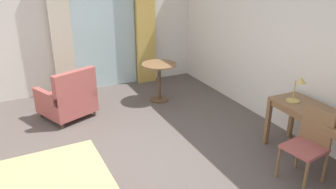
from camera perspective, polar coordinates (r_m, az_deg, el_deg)
ground at (r=4.31m, az=-5.72°, el=-14.66°), size 5.90×7.46×0.10m
wall_back at (r=6.93m, az=-16.52°, el=12.08°), size 5.50×0.12×2.87m
wall_right at (r=5.14m, az=23.21°, el=8.08°), size 0.12×7.06×2.87m
balcony_glass_door at (r=7.01m, az=-11.07°, el=11.24°), size 1.32×0.02×2.52m
curtain_panel_left at (r=6.73m, az=-18.23°, el=10.73°), size 0.40×0.10×2.66m
curtain_panel_right at (r=7.18m, az=-3.96°, el=12.38°), size 0.41×0.10×2.66m
writing_desk at (r=4.57m, az=25.83°, el=-4.33°), size 0.57×1.60×0.75m
desk_chair at (r=4.31m, az=23.45°, el=-7.58°), size 0.48×0.48×0.92m
desk_lamp at (r=4.67m, az=21.90°, el=1.42°), size 0.18×0.26×0.41m
closed_book at (r=4.38m, az=26.77°, el=-4.09°), size 0.24×0.33×0.02m
armchair_by_window at (r=5.86m, az=-17.07°, el=-0.78°), size 1.01×1.02×0.91m
round_cafe_table at (r=6.27m, az=-1.57°, el=3.69°), size 0.66×0.66×0.75m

